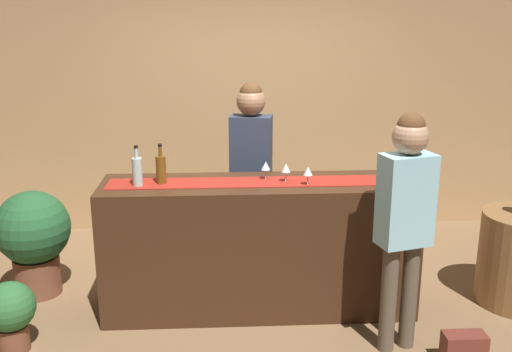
{
  "coord_description": "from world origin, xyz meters",
  "views": [
    {
      "loc": [
        -0.25,
        -4.23,
        2.27
      ],
      "look_at": [
        -0.02,
        0.0,
        1.07
      ],
      "focal_mm": 41.75,
      "sensor_mm": 36.0,
      "label": 1
    }
  ],
  "objects_px": {
    "wine_glass_mid_counter": "(266,166)",
    "customer_sipping": "(405,209)",
    "wine_glass_far_end": "(286,168)",
    "potted_plant_small": "(10,312)",
    "handbag": "(464,349)",
    "wine_bottle_clear": "(137,171)",
    "bartender": "(251,160)",
    "potted_plant_tall": "(33,236)",
    "wine_glass_near_customer": "(308,172)",
    "wine_bottle_amber": "(161,169)"
  },
  "relations": [
    {
      "from": "wine_bottle_clear",
      "to": "potted_plant_small",
      "type": "relative_size",
      "value": 0.6
    },
    {
      "from": "wine_bottle_clear",
      "to": "bartender",
      "type": "bearing_deg",
      "value": 36.4
    },
    {
      "from": "wine_glass_near_customer",
      "to": "customer_sipping",
      "type": "xyz_separation_m",
      "value": [
        0.57,
        -0.53,
        -0.12
      ]
    },
    {
      "from": "wine_glass_far_end",
      "to": "bartender",
      "type": "relative_size",
      "value": 0.08
    },
    {
      "from": "wine_bottle_clear",
      "to": "potted_plant_tall",
      "type": "relative_size",
      "value": 0.35
    },
    {
      "from": "handbag",
      "to": "wine_glass_mid_counter",
      "type": "bearing_deg",
      "value": 143.77
    },
    {
      "from": "bartender",
      "to": "handbag",
      "type": "relative_size",
      "value": 6.07
    },
    {
      "from": "wine_glass_near_customer",
      "to": "bartender",
      "type": "xyz_separation_m",
      "value": [
        -0.38,
        0.68,
        -0.08
      ]
    },
    {
      "from": "wine_bottle_amber",
      "to": "handbag",
      "type": "height_order",
      "value": "wine_bottle_amber"
    },
    {
      "from": "wine_bottle_clear",
      "to": "customer_sipping",
      "type": "relative_size",
      "value": 0.18
    },
    {
      "from": "wine_bottle_amber",
      "to": "wine_glass_near_customer",
      "type": "distance_m",
      "value": 1.07
    },
    {
      "from": "customer_sipping",
      "to": "wine_glass_near_customer",
      "type": "bearing_deg",
      "value": 121.5
    },
    {
      "from": "bartender",
      "to": "handbag",
      "type": "distance_m",
      "value": 2.17
    },
    {
      "from": "wine_glass_mid_counter",
      "to": "customer_sipping",
      "type": "relative_size",
      "value": 0.09
    },
    {
      "from": "wine_glass_mid_counter",
      "to": "wine_glass_far_end",
      "type": "xyz_separation_m",
      "value": [
        0.14,
        -0.07,
        0.0
      ]
    },
    {
      "from": "wine_bottle_clear",
      "to": "potted_plant_small",
      "type": "distance_m",
      "value": 1.28
    },
    {
      "from": "wine_glass_far_end",
      "to": "wine_glass_mid_counter",
      "type": "bearing_deg",
      "value": 153.96
    },
    {
      "from": "wine_bottle_amber",
      "to": "handbag",
      "type": "bearing_deg",
      "value": -22.82
    },
    {
      "from": "wine_bottle_clear",
      "to": "handbag",
      "type": "distance_m",
      "value": 2.55
    },
    {
      "from": "wine_bottle_amber",
      "to": "wine_glass_near_customer",
      "type": "bearing_deg",
      "value": -5.37
    },
    {
      "from": "wine_glass_far_end",
      "to": "potted_plant_small",
      "type": "height_order",
      "value": "wine_glass_far_end"
    },
    {
      "from": "handbag",
      "to": "wine_bottle_clear",
      "type": "bearing_deg",
      "value": 159.86
    },
    {
      "from": "wine_bottle_clear",
      "to": "wine_glass_near_customer",
      "type": "distance_m",
      "value": 1.23
    },
    {
      "from": "potted_plant_tall",
      "to": "handbag",
      "type": "height_order",
      "value": "potted_plant_tall"
    },
    {
      "from": "customer_sipping",
      "to": "handbag",
      "type": "xyz_separation_m",
      "value": [
        0.39,
        -0.22,
        -0.9
      ]
    },
    {
      "from": "wine_glass_mid_counter",
      "to": "customer_sipping",
      "type": "xyz_separation_m",
      "value": [
        0.86,
        -0.69,
        -0.12
      ]
    },
    {
      "from": "potted_plant_tall",
      "to": "potted_plant_small",
      "type": "xyz_separation_m",
      "value": [
        0.08,
        -0.86,
        -0.21
      ]
    },
    {
      "from": "handbag",
      "to": "wine_glass_near_customer",
      "type": "bearing_deg",
      "value": 141.79
    },
    {
      "from": "potted_plant_tall",
      "to": "wine_bottle_clear",
      "type": "bearing_deg",
      "value": -22.98
    },
    {
      "from": "wine_glass_near_customer",
      "to": "wine_glass_far_end",
      "type": "height_order",
      "value": "same"
    },
    {
      "from": "wine_bottle_amber",
      "to": "potted_plant_small",
      "type": "height_order",
      "value": "wine_bottle_amber"
    },
    {
      "from": "bartender",
      "to": "handbag",
      "type": "height_order",
      "value": "bartender"
    },
    {
      "from": "wine_bottle_clear",
      "to": "customer_sipping",
      "type": "xyz_separation_m",
      "value": [
        1.8,
        -0.58,
        -0.13
      ]
    },
    {
      "from": "bartender",
      "to": "customer_sipping",
      "type": "xyz_separation_m",
      "value": [
        0.95,
        -1.21,
        -0.04
      ]
    },
    {
      "from": "wine_bottle_clear",
      "to": "wine_bottle_amber",
      "type": "bearing_deg",
      "value": 16.36
    },
    {
      "from": "wine_glass_mid_counter",
      "to": "wine_bottle_amber",
      "type": "bearing_deg",
      "value": -175.23
    },
    {
      "from": "wine_bottle_clear",
      "to": "wine_glass_near_customer",
      "type": "xyz_separation_m",
      "value": [
        1.23,
        -0.05,
        -0.01
      ]
    },
    {
      "from": "wine_glass_near_customer",
      "to": "wine_glass_mid_counter",
      "type": "relative_size",
      "value": 1.0
    },
    {
      "from": "wine_glass_near_customer",
      "to": "wine_bottle_clear",
      "type": "bearing_deg",
      "value": 177.59
    },
    {
      "from": "handbag",
      "to": "wine_bottle_amber",
      "type": "bearing_deg",
      "value": 157.18
    },
    {
      "from": "customer_sipping",
      "to": "bartender",
      "type": "bearing_deg",
      "value": 112.6
    },
    {
      "from": "wine_bottle_amber",
      "to": "customer_sipping",
      "type": "distance_m",
      "value": 1.75
    },
    {
      "from": "wine_bottle_amber",
      "to": "wine_glass_far_end",
      "type": "height_order",
      "value": "wine_bottle_amber"
    },
    {
      "from": "wine_bottle_clear",
      "to": "wine_glass_near_customer",
      "type": "height_order",
      "value": "wine_bottle_clear"
    },
    {
      "from": "wine_glass_far_end",
      "to": "handbag",
      "type": "height_order",
      "value": "wine_glass_far_end"
    },
    {
      "from": "wine_bottle_clear",
      "to": "potted_plant_tall",
      "type": "height_order",
      "value": "wine_bottle_clear"
    },
    {
      "from": "potted_plant_tall",
      "to": "handbag",
      "type": "xyz_separation_m",
      "value": [
        3.1,
        -1.19,
        -0.4
      ]
    },
    {
      "from": "wine_glass_far_end",
      "to": "handbag",
      "type": "xyz_separation_m",
      "value": [
        1.1,
        -0.84,
        -1.02
      ]
    },
    {
      "from": "bartender",
      "to": "customer_sipping",
      "type": "distance_m",
      "value": 1.53
    },
    {
      "from": "potted_plant_small",
      "to": "handbag",
      "type": "bearing_deg",
      "value": -6.23
    }
  ]
}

